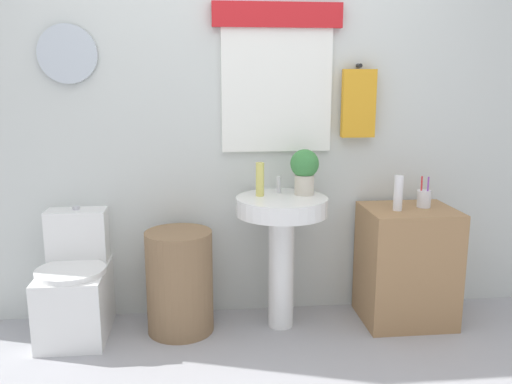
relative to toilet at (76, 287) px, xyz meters
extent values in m
cube|color=silver|center=(0.95, 0.27, 1.02)|extent=(4.40, 0.10, 2.60)
cube|color=white|center=(1.18, 0.20, 1.10)|extent=(0.65, 0.03, 0.72)
cube|color=red|center=(1.18, 0.19, 1.52)|extent=(0.75, 0.04, 0.14)
cylinder|color=silver|center=(0.00, 0.20, 1.30)|extent=(0.33, 0.03, 0.33)
cylinder|color=black|center=(1.67, 0.19, 1.24)|extent=(0.02, 0.06, 0.02)
cube|color=gold|center=(1.67, 0.17, 1.02)|extent=(0.20, 0.05, 0.40)
cube|color=white|center=(0.00, -0.03, -0.08)|extent=(0.36, 0.50, 0.39)
cylinder|color=white|center=(0.00, -0.09, 0.13)|extent=(0.38, 0.38, 0.03)
cube|color=white|center=(0.00, 0.14, 0.27)|extent=(0.34, 0.18, 0.31)
cylinder|color=silver|center=(0.00, 0.14, 0.43)|extent=(0.04, 0.04, 0.02)
cylinder|color=#846647|center=(0.59, -0.03, 0.02)|extent=(0.38, 0.38, 0.60)
cylinder|color=white|center=(1.18, -0.03, 0.07)|extent=(0.15, 0.15, 0.68)
cylinder|color=white|center=(1.18, -0.03, 0.46)|extent=(0.53, 0.53, 0.10)
cylinder|color=silver|center=(1.18, 0.09, 0.56)|extent=(0.03, 0.03, 0.10)
cube|color=#9E754C|center=(1.94, -0.03, 0.07)|extent=(0.52, 0.44, 0.70)
cylinder|color=#DBD166|center=(1.06, 0.02, 0.60)|extent=(0.05, 0.05, 0.19)
cylinder|color=beige|center=(1.32, 0.03, 0.56)|extent=(0.11, 0.11, 0.12)
sphere|color=#3D8442|center=(1.32, 0.03, 0.69)|extent=(0.17, 0.17, 0.17)
cylinder|color=white|center=(1.85, -0.07, 0.52)|extent=(0.05, 0.05, 0.20)
cylinder|color=silver|center=(2.03, -0.01, 0.47)|extent=(0.08, 0.08, 0.10)
cylinder|color=purple|center=(2.05, -0.02, 0.52)|extent=(0.02, 0.03, 0.18)
cylinder|color=red|center=(2.01, -0.01, 0.52)|extent=(0.01, 0.02, 0.18)
camera|label=1|loc=(0.72, -2.97, 1.17)|focal=37.62mm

